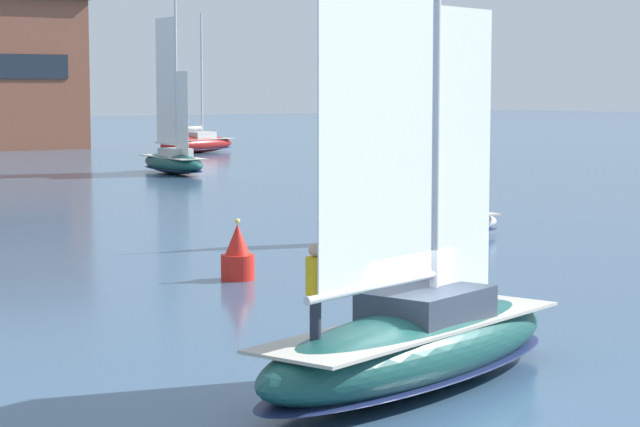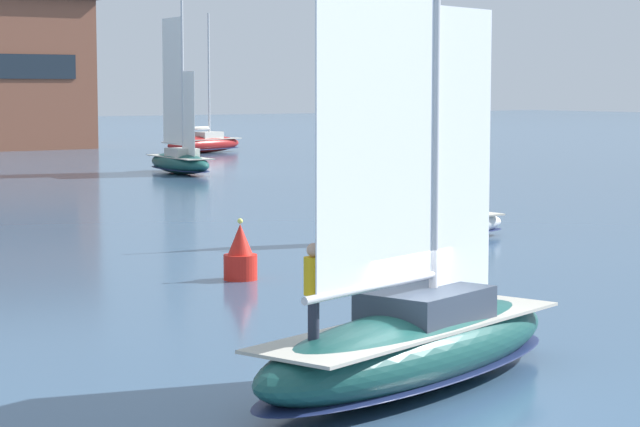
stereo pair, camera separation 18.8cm
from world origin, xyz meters
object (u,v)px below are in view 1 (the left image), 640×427
sailboat_main (414,336)px  sailboat_moored_far_slip (197,143)px  sailboat_moored_near_marina (173,160)px  channel_buoy (238,256)px  sailboat_moored_mid_channel (432,220)px

sailboat_main → sailboat_moored_far_slip: sailboat_main is taller
sailboat_moored_near_marina → channel_buoy: sailboat_moored_near_marina is taller
sailboat_moored_near_marina → channel_buoy: bearing=-116.2°
sailboat_moored_far_slip → channel_buoy: size_ratio=6.57×
sailboat_moored_mid_channel → sailboat_moored_far_slip: sailboat_moored_far_slip is taller
sailboat_main → channel_buoy: sailboat_main is taller
sailboat_moored_mid_channel → channel_buoy: 11.40m
sailboat_main → sailboat_moored_mid_channel: sailboat_main is taller
sailboat_moored_mid_channel → sailboat_main: bearing=-131.3°
sailboat_moored_far_slip → sailboat_main: bearing=-116.9°
sailboat_main → sailboat_moored_near_marina: sailboat_main is taller
sailboat_main → sailboat_moored_far_slip: (37.76, 74.38, -0.17)m
sailboat_main → channel_buoy: size_ratio=6.64×
sailboat_moored_mid_channel → channel_buoy: size_ratio=4.79×
sailboat_moored_mid_channel → channel_buoy: bearing=-159.9°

